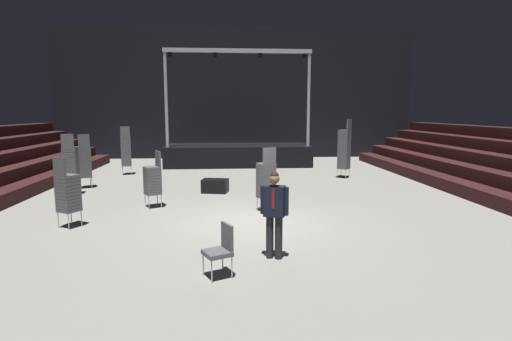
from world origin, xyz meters
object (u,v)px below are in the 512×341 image
object	(u,v)px
chair_stack_front_right	(153,179)
loose_chair_near_man	(221,247)
chair_stack_mid_right	(266,179)
stage_riser	(238,153)
chair_stack_mid_centre	(126,151)
equipment_road_case	(215,186)
chair_stack_front_left	(68,192)
chair_stack_rear_right	(344,149)
chair_stack_mid_left	(84,161)
chair_stack_rear_left	(71,164)
man_with_tie	(274,210)

from	to	relation	value
chair_stack_front_right	loose_chair_near_man	xyz separation A→B (m)	(2.11, -5.37, -0.33)
chair_stack_mid_right	stage_riser	bearing A→B (deg)	70.23
chair_stack_mid_centre	chair_stack_front_right	bearing A→B (deg)	-83.46
chair_stack_mid_centre	equipment_road_case	xyz separation A→B (m)	(4.17, -4.48, -0.87)
stage_riser	chair_stack_mid_right	world-z (taller)	stage_riser
chair_stack_mid_right	loose_chair_near_man	distance (m)	4.80
chair_stack_front_right	equipment_road_case	bearing A→B (deg)	-67.76
stage_riser	chair_stack_front_left	bearing A→B (deg)	-111.71
chair_stack_mid_centre	chair_stack_rear_right	size ratio (longest dim) A/B	0.87
stage_riser	chair_stack_mid_left	xyz separation A→B (m)	(-5.99, -6.16, 0.39)
chair_stack_rear_left	loose_chair_near_man	size ratio (longest dim) A/B	2.26
chair_stack_mid_right	chair_stack_mid_left	bearing A→B (deg)	124.86
chair_stack_rear_right	chair_stack_mid_centre	bearing A→B (deg)	120.64
chair_stack_mid_left	chair_stack_mid_centre	distance (m)	3.31
chair_stack_front_left	equipment_road_case	distance (m)	5.48
stage_riser	chair_stack_rear_right	world-z (taller)	stage_riser
chair_stack_front_left	loose_chair_near_man	xyz separation A→B (m)	(3.85, -3.37, -0.37)
stage_riser	chair_stack_mid_centre	world-z (taller)	stage_riser
stage_riser	chair_stack_mid_left	size ratio (longest dim) A/B	3.73
chair_stack_mid_left	chair_stack_mid_centre	size ratio (longest dim) A/B	0.92
man_with_tie	chair_stack_rear_right	world-z (taller)	chair_stack_rear_right
stage_riser	chair_stack_rear_right	distance (m)	6.46
man_with_tie	loose_chair_near_man	bearing A→B (deg)	58.55
chair_stack_front_right	chair_stack_mid_right	xyz separation A→B (m)	(3.37, -0.76, 0.08)
chair_stack_mid_left	chair_stack_mid_right	world-z (taller)	chair_stack_mid_left
chair_stack_mid_centre	equipment_road_case	distance (m)	6.18
chair_stack_rear_left	loose_chair_near_man	distance (m)	9.16
man_with_tie	loose_chair_near_man	world-z (taller)	man_with_tie
equipment_road_case	chair_stack_front_right	bearing A→B (deg)	-130.45
chair_stack_mid_left	loose_chair_near_man	distance (m)	10.23
man_with_tie	chair_stack_mid_centre	xyz separation A→B (m)	(-5.51, 11.16, 0.12)
stage_riser	equipment_road_case	bearing A→B (deg)	-98.03
chair_stack_rear_left	equipment_road_case	size ratio (longest dim) A/B	2.37
equipment_road_case	man_with_tie	bearing A→B (deg)	-78.68
chair_stack_front_left	chair_stack_rear_right	distance (m)	11.44
chair_stack_mid_right	chair_stack_rear_right	size ratio (longest dim) A/B	0.73
chair_stack_front_right	equipment_road_case	xyz separation A→B (m)	(1.81, 2.13, -0.62)
chair_stack_rear_right	equipment_road_case	world-z (taller)	chair_stack_rear_right
stage_riser	chair_stack_mid_right	distance (m)	10.32
man_with_tie	loose_chair_near_man	distance (m)	1.40
man_with_tie	chair_stack_mid_left	bearing A→B (deg)	-31.21
chair_stack_front_right	chair_stack_mid_right	world-z (taller)	chair_stack_mid_right
chair_stack_rear_left	chair_stack_front_left	bearing A→B (deg)	-75.13
chair_stack_front_left	chair_stack_rear_right	xyz separation A→B (m)	(9.08, 6.95, 0.38)
chair_stack_mid_right	loose_chair_near_man	xyz separation A→B (m)	(-1.26, -4.61, -0.41)
chair_stack_front_left	chair_stack_rear_left	world-z (taller)	chair_stack_rear_left
chair_stack_mid_left	chair_stack_rear_right	distance (m)	10.60
chair_stack_front_right	loose_chair_near_man	bearing A→B (deg)	174.14
stage_riser	chair_stack_mid_centre	distance (m)	6.01
chair_stack_mid_centre	chair_stack_rear_right	bearing A→B (deg)	-22.81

